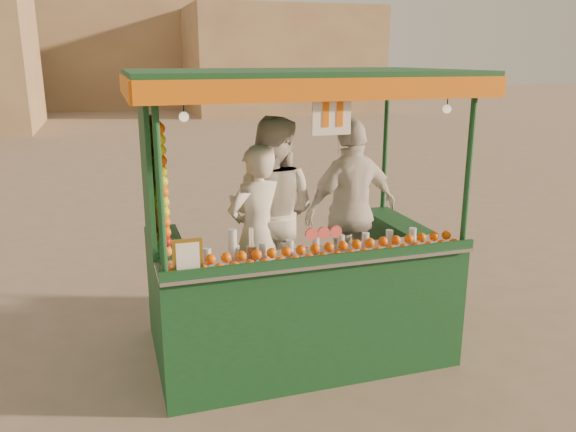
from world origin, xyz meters
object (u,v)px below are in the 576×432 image
object	(u,v)px
vendor_left	(257,234)
vendor_right	(351,211)
juice_cart	(292,270)
vendor_middle	(272,213)

from	to	relation	value
vendor_left	vendor_right	size ratio (longest dim) A/B	0.90
juice_cart	vendor_left	bearing A→B (deg)	135.62
vendor_left	vendor_middle	world-z (taller)	vendor_middle
juice_cart	vendor_middle	xyz separation A→B (m)	(-0.04, 0.50, 0.39)
juice_cart	vendor_left	distance (m)	0.46
vendor_middle	vendor_right	world-z (taller)	vendor_middle
vendor_right	vendor_middle	bearing A→B (deg)	-18.76
vendor_middle	vendor_right	distance (m)	0.79
juice_cart	vendor_right	world-z (taller)	juice_cart
juice_cart	vendor_middle	world-z (taller)	juice_cart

